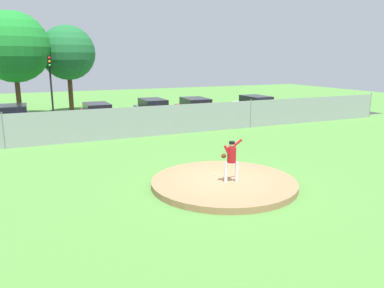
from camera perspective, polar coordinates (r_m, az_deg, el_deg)
The scene contains 14 objects.
ground_plane at distance 19.50m, azimuth -3.77°, elevation -1.07°, with size 80.00×80.00×0.00m, color #4C8438.
asphalt_strip at distance 27.46m, azimuth -10.07°, elevation 2.83°, with size 44.00×7.00×0.01m, color #2B2B2D.
pitchers_mound at distance 14.23m, azimuth 4.85°, elevation -5.91°, with size 5.45×5.45×0.23m, color #99704C.
pitcher_youth at distance 13.75m, azimuth 5.98°, elevation -2.00°, with size 0.81×0.32×1.62m.
baseball at distance 14.78m, azimuth 3.29°, elevation -4.55°, with size 0.07×0.07×0.07m, color white.
chainlink_fence at distance 23.03m, azimuth -7.34°, elevation 3.37°, with size 38.37×0.07×1.97m.
parked_car_navy at distance 26.40m, azimuth -25.42°, elevation 3.27°, with size 1.95×4.35×1.82m.
parked_car_red at distance 28.84m, azimuth 0.52°, elevation 5.18°, with size 2.20×4.84×1.75m.
parked_car_burgundy at distance 27.01m, azimuth -14.16°, elevation 4.20°, with size 1.80×4.41×1.67m.
parked_car_white at distance 31.62m, azimuth 9.64°, elevation 5.63°, with size 1.92×4.79×1.70m.
parked_car_slate at distance 28.30m, azimuth -5.94°, elevation 4.97°, with size 1.84×4.67×1.76m.
traffic_light_near at distance 30.80m, azimuth -20.68°, elevation 9.56°, with size 0.28×0.46×4.91m.
tree_leaning_west at distance 32.84m, azimuth -25.46°, elevation 13.13°, with size 5.43×5.43×8.26m.
tree_tall_centre at distance 34.21m, azimuth -18.32°, elevation 12.98°, with size 4.55×4.55×7.44m.
Camera 1 is at (-6.64, -11.73, 4.68)m, focal length 35.16 mm.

